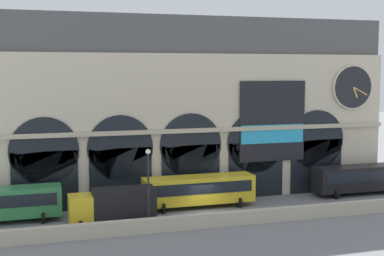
% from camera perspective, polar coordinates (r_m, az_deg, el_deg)
% --- Properties ---
extents(ground_plane, '(200.00, 200.00, 0.00)m').
position_cam_1_polar(ground_plane, '(51.22, 1.51, -9.05)').
color(ground_plane, slate).
extents(quay_parapet_wall, '(90.00, 0.70, 1.22)m').
position_cam_1_polar(quay_parapet_wall, '(47.22, 3.17, -9.62)').
color(quay_parapet_wall, '#B2A891').
rests_on(quay_parapet_wall, ground).
extents(station_building, '(44.54, 4.67, 18.92)m').
position_cam_1_polar(station_building, '(56.39, -0.71, 1.79)').
color(station_building, beige).
rests_on(station_building, ground).
extents(box_truck_midwest, '(7.50, 2.91, 3.12)m').
position_cam_1_polar(box_truck_midwest, '(48.15, -8.29, -8.02)').
color(box_truck_midwest, gold).
rests_on(box_truck_midwest, ground).
extents(bus_center, '(11.00, 3.25, 3.10)m').
position_cam_1_polar(bus_center, '(53.07, 0.72, -6.53)').
color(bus_center, gold).
rests_on(bus_center, ground).
extents(bus_east, '(11.00, 3.25, 3.10)m').
position_cam_1_polar(bus_east, '(61.49, 17.49, -5.05)').
color(bus_east, black).
rests_on(bus_east, ground).
extents(street_lamp_quayside, '(0.44, 0.44, 6.90)m').
position_cam_1_polar(street_lamp_quayside, '(45.36, -4.64, -5.35)').
color(street_lamp_quayside, black).
rests_on(street_lamp_quayside, ground).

